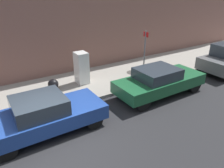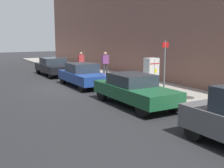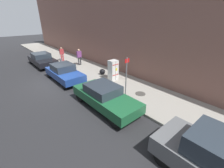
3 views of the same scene
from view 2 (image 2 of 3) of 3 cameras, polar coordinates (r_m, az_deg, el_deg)
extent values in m
plane|color=#28282B|center=(17.14, -8.69, -0.69)|extent=(80.00, 80.00, 0.00)
cube|color=#9E998E|center=(18.82, 2.32, 0.59)|extent=(3.79, 44.00, 0.16)
cube|color=#7F564C|center=(20.31, 9.59, 13.10)|extent=(2.04, 39.60, 8.61)
cube|color=white|center=(16.32, 7.96, 2.33)|extent=(0.70, 0.59, 1.67)
cube|color=black|center=(16.09, 8.60, 2.20)|extent=(0.01, 0.01, 1.59)
cube|color=yellow|center=(16.13, 8.87, 2.66)|extent=(0.16, 0.01, 0.22)
cube|color=red|center=(16.03, 8.66, 4.10)|extent=(0.63, 0.01, 0.05)
cube|color=red|center=(16.13, 8.58, 1.03)|extent=(0.63, 0.01, 0.05)
cylinder|color=#47443F|center=(13.93, 14.96, -2.65)|extent=(0.70, 0.70, 0.02)
cylinder|color=slate|center=(13.05, 10.58, 2.73)|extent=(0.07, 0.07, 2.72)
cube|color=red|center=(12.95, 10.80, 7.83)|extent=(0.36, 0.02, 0.24)
cylinder|color=slate|center=(21.75, -6.72, 2.79)|extent=(0.22, 0.22, 0.61)
sphere|color=slate|center=(21.71, -6.74, 3.64)|extent=(0.20, 0.20, 0.20)
sphere|color=black|center=(17.69, 4.97, 1.08)|extent=(0.52, 0.52, 0.52)
cylinder|color=#333338|center=(21.11, -1.09, 2.99)|extent=(0.14, 0.14, 0.86)
cylinder|color=#333338|center=(21.00, -1.64, 2.95)|extent=(0.14, 0.14, 0.86)
cube|color=#7A3D7F|center=(20.98, -1.37, 5.02)|extent=(0.50, 0.22, 0.65)
sphere|color=tan|center=(20.95, -1.38, 6.22)|extent=(0.23, 0.23, 0.23)
cylinder|color=#B73338|center=(23.36, -6.03, 3.51)|extent=(0.14, 0.14, 0.79)
cylinder|color=#B73338|center=(23.28, -6.50, 3.48)|extent=(0.14, 0.14, 0.79)
cube|color=#B73338|center=(23.25, -6.30, 5.19)|extent=(0.46, 0.22, 0.59)
sphere|color=tan|center=(23.22, -6.32, 6.19)|extent=(0.21, 0.21, 0.21)
cube|color=black|center=(22.55, -11.67, 3.26)|extent=(1.90, 4.50, 0.55)
cube|color=#2D3842|center=(22.71, -11.89, 4.63)|extent=(1.67, 1.89, 0.50)
cylinder|color=black|center=(21.28, -8.14, 2.24)|extent=(0.22, 0.65, 0.65)
cylinder|color=black|center=(20.75, -12.35, 1.92)|extent=(0.22, 0.65, 0.65)
cylinder|color=black|center=(24.41, -11.04, 3.11)|extent=(0.22, 0.65, 0.65)
cylinder|color=black|center=(23.95, -14.75, 2.85)|extent=(0.22, 0.65, 0.65)
cube|color=#23479E|center=(17.27, -5.80, 1.45)|extent=(1.80, 4.19, 0.55)
cube|color=#2D3842|center=(17.39, -6.11, 3.33)|extent=(1.58, 1.76, 0.55)
cylinder|color=black|center=(16.29, -1.14, 0.02)|extent=(0.22, 0.64, 0.64)
cylinder|color=black|center=(15.63, -6.11, -0.45)|extent=(0.22, 0.64, 0.64)
cylinder|color=black|center=(18.99, -5.52, 1.37)|extent=(0.22, 0.64, 0.64)
cylinder|color=black|center=(18.42, -9.89, 1.02)|extent=(0.22, 0.64, 0.64)
cube|color=#1E6038|center=(12.46, 4.59, -1.59)|extent=(1.78, 4.56, 0.55)
cube|color=#2D3842|center=(12.55, 4.04, 0.94)|extent=(1.57, 1.92, 0.50)
cylinder|color=black|center=(11.69, 12.30, -3.92)|extent=(0.22, 0.72, 0.72)
cylinder|color=black|center=(10.76, 6.22, -4.95)|extent=(0.22, 0.72, 0.72)
cylinder|color=black|center=(14.29, 3.34, -1.23)|extent=(0.22, 0.72, 0.72)
cylinder|color=black|center=(13.54, -2.08, -1.84)|extent=(0.22, 0.72, 0.72)
cylinder|color=black|center=(8.76, 16.37, -8.96)|extent=(0.22, 0.65, 0.65)
camera|label=1|loc=(17.33, -30.62, 14.63)|focal=35.00mm
camera|label=3|loc=(4.94, -1.45, 32.88)|focal=24.00mm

